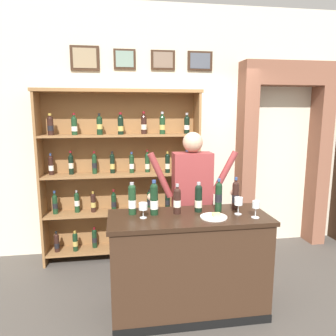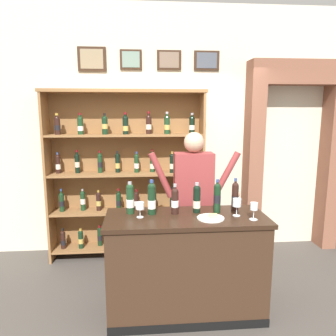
{
  "view_description": "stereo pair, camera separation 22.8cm",
  "coord_description": "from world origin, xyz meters",
  "px_view_note": "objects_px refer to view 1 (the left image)",
  "views": [
    {
      "loc": [
        -0.58,
        -2.8,
        1.95
      ],
      "look_at": [
        -0.09,
        0.4,
        1.37
      ],
      "focal_mm": 34.07,
      "sensor_mm": 36.0,
      "label": 1
    },
    {
      "loc": [
        -0.35,
        -2.82,
        1.95
      ],
      "look_at": [
        -0.09,
        0.4,
        1.37
      ],
      "focal_mm": 34.07,
      "sensor_mm": 36.0,
      "label": 2
    }
  ],
  "objects_px": {
    "wine_glass_spare": "(256,206)",
    "wine_glass_right": "(143,207)",
    "wine_shelf": "(121,172)",
    "tasting_bottle_grappa": "(235,195)",
    "tasting_bottle_vin_santo": "(132,199)",
    "tasting_bottle_brunello": "(177,200)",
    "tasting_bottle_riserva": "(154,199)",
    "tasting_bottle_prosecco": "(219,196)",
    "shopkeeper": "(192,191)",
    "tasting_counter": "(188,264)",
    "tasting_bottle_super_tuscan": "(198,198)",
    "cheese_plate": "(214,217)"
  },
  "relations": [
    {
      "from": "tasting_bottle_vin_santo",
      "to": "tasting_bottle_prosecco",
      "type": "bearing_deg",
      "value": -2.82
    },
    {
      "from": "shopkeeper",
      "to": "tasting_bottle_riserva",
      "type": "distance_m",
      "value": 0.65
    },
    {
      "from": "wine_glass_right",
      "to": "shopkeeper",
      "type": "bearing_deg",
      "value": 42.47
    },
    {
      "from": "tasting_bottle_riserva",
      "to": "cheese_plate",
      "type": "bearing_deg",
      "value": -18.29
    },
    {
      "from": "tasting_bottle_brunello",
      "to": "tasting_bottle_vin_santo",
      "type": "bearing_deg",
      "value": 174.19
    },
    {
      "from": "tasting_bottle_riserva",
      "to": "tasting_bottle_super_tuscan",
      "type": "distance_m",
      "value": 0.44
    },
    {
      "from": "tasting_counter",
      "to": "shopkeeper",
      "type": "distance_m",
      "value": 0.8
    },
    {
      "from": "tasting_bottle_prosecco",
      "to": "wine_glass_right",
      "type": "xyz_separation_m",
      "value": [
        -0.74,
        -0.09,
        -0.05
      ]
    },
    {
      "from": "shopkeeper",
      "to": "tasting_bottle_grappa",
      "type": "relative_size",
      "value": 5.32
    },
    {
      "from": "tasting_bottle_riserva",
      "to": "wine_glass_right",
      "type": "xyz_separation_m",
      "value": [
        -0.11,
        -0.09,
        -0.05
      ]
    },
    {
      "from": "tasting_bottle_vin_santo",
      "to": "wine_glass_right",
      "type": "relative_size",
      "value": 2.16
    },
    {
      "from": "shopkeeper",
      "to": "tasting_bottle_super_tuscan",
      "type": "relative_size",
      "value": 5.87
    },
    {
      "from": "tasting_bottle_riserva",
      "to": "tasting_bottle_prosecco",
      "type": "height_order",
      "value": "tasting_bottle_riserva"
    },
    {
      "from": "wine_shelf",
      "to": "tasting_bottle_grappa",
      "type": "distance_m",
      "value": 1.63
    },
    {
      "from": "tasting_bottle_brunello",
      "to": "cheese_plate",
      "type": "relative_size",
      "value": 1.18
    },
    {
      "from": "wine_shelf",
      "to": "wine_glass_spare",
      "type": "height_order",
      "value": "wine_shelf"
    },
    {
      "from": "tasting_bottle_super_tuscan",
      "to": "tasting_bottle_prosecco",
      "type": "bearing_deg",
      "value": -7.12
    },
    {
      "from": "tasting_bottle_vin_santo",
      "to": "wine_glass_spare",
      "type": "distance_m",
      "value": 1.15
    },
    {
      "from": "tasting_counter",
      "to": "tasting_bottle_grappa",
      "type": "bearing_deg",
      "value": 14.74
    },
    {
      "from": "tasting_bottle_prosecco",
      "to": "tasting_bottle_grappa",
      "type": "xyz_separation_m",
      "value": [
        0.19,
        0.05,
        -0.01
      ]
    },
    {
      "from": "tasting_bottle_prosecco",
      "to": "wine_shelf",
      "type": "bearing_deg",
      "value": 126.47
    },
    {
      "from": "tasting_bottle_vin_santo",
      "to": "tasting_counter",
      "type": "bearing_deg",
      "value": -13.47
    },
    {
      "from": "shopkeeper",
      "to": "wine_glass_spare",
      "type": "bearing_deg",
      "value": -57.1
    },
    {
      "from": "tasting_bottle_riserva",
      "to": "tasting_counter",
      "type": "bearing_deg",
      "value": -15.04
    },
    {
      "from": "tasting_bottle_prosecco",
      "to": "cheese_plate",
      "type": "bearing_deg",
      "value": -118.41
    },
    {
      "from": "wine_shelf",
      "to": "tasting_bottle_prosecco",
      "type": "xyz_separation_m",
      "value": [
        0.92,
        -1.25,
        -0.03
      ]
    },
    {
      "from": "tasting_bottle_vin_santo",
      "to": "tasting_bottle_riserva",
      "type": "height_order",
      "value": "tasting_bottle_riserva"
    },
    {
      "from": "tasting_bottle_riserva",
      "to": "tasting_bottle_grappa",
      "type": "xyz_separation_m",
      "value": [
        0.82,
        0.05,
        -0.01
      ]
    },
    {
      "from": "cheese_plate",
      "to": "shopkeeper",
      "type": "bearing_deg",
      "value": 95.8
    },
    {
      "from": "shopkeeper",
      "to": "tasting_bottle_brunello",
      "type": "relative_size",
      "value": 5.93
    },
    {
      "from": "tasting_bottle_vin_santo",
      "to": "wine_glass_right",
      "type": "height_order",
      "value": "tasting_bottle_vin_santo"
    },
    {
      "from": "tasting_counter",
      "to": "tasting_bottle_grappa",
      "type": "distance_m",
      "value": 0.82
    },
    {
      "from": "tasting_counter",
      "to": "tasting_bottle_prosecco",
      "type": "xyz_separation_m",
      "value": [
        0.31,
        0.08,
        0.65
      ]
    },
    {
      "from": "tasting_bottle_grappa",
      "to": "wine_glass_spare",
      "type": "height_order",
      "value": "tasting_bottle_grappa"
    },
    {
      "from": "wine_shelf",
      "to": "wine_glass_right",
      "type": "height_order",
      "value": "wine_shelf"
    },
    {
      "from": "tasting_bottle_riserva",
      "to": "tasting_bottle_grappa",
      "type": "bearing_deg",
      "value": 3.19
    },
    {
      "from": "tasting_counter",
      "to": "tasting_bottle_brunello",
      "type": "xyz_separation_m",
      "value": [
        -0.1,
        0.08,
        0.62
      ]
    },
    {
      "from": "tasting_bottle_vin_santo",
      "to": "wine_glass_spare",
      "type": "xyz_separation_m",
      "value": [
        1.11,
        -0.27,
        -0.04
      ]
    },
    {
      "from": "tasting_counter",
      "to": "tasting_bottle_grappa",
      "type": "xyz_separation_m",
      "value": [
        0.5,
        0.13,
        0.64
      ]
    },
    {
      "from": "wine_shelf",
      "to": "tasting_bottle_super_tuscan",
      "type": "xyz_separation_m",
      "value": [
        0.73,
        -1.22,
        -0.05
      ]
    },
    {
      "from": "wine_glass_spare",
      "to": "tasting_bottle_riserva",
      "type": "bearing_deg",
      "value": 165.6
    },
    {
      "from": "tasting_counter",
      "to": "tasting_bottle_prosecco",
      "type": "relative_size",
      "value": 4.6
    },
    {
      "from": "wine_glass_spare",
      "to": "wine_glass_right",
      "type": "xyz_separation_m",
      "value": [
        -1.02,
        0.15,
        -0.01
      ]
    },
    {
      "from": "wine_shelf",
      "to": "tasting_bottle_vin_santo",
      "type": "distance_m",
      "value": 1.21
    },
    {
      "from": "tasting_bottle_super_tuscan",
      "to": "tasting_bottle_prosecco",
      "type": "distance_m",
      "value": 0.2
    },
    {
      "from": "wine_shelf",
      "to": "tasting_bottle_vin_santo",
      "type": "bearing_deg",
      "value": -85.82
    },
    {
      "from": "shopkeeper",
      "to": "tasting_bottle_grappa",
      "type": "bearing_deg",
      "value": -49.01
    },
    {
      "from": "tasting_counter",
      "to": "wine_glass_spare",
      "type": "height_order",
      "value": "wine_glass_spare"
    },
    {
      "from": "tasting_bottle_riserva",
      "to": "tasting_bottle_brunello",
      "type": "height_order",
      "value": "tasting_bottle_riserva"
    },
    {
      "from": "wine_shelf",
      "to": "tasting_bottle_brunello",
      "type": "relative_size",
      "value": 7.59
    }
  ]
}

